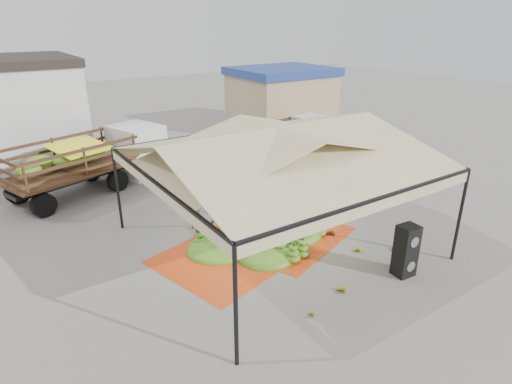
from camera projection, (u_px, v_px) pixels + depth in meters
ground at (276, 242)px, 14.59m from camera, size 90.00×90.00×0.00m
canopy_tent at (277, 149)px, 13.35m from camera, size 8.10×8.10×4.00m
building_tan at (281, 98)px, 28.97m from camera, size 6.30×5.30×4.10m
tarp_left at (224, 258)px, 13.60m from camera, size 4.59×4.47×0.01m
tarp_right at (277, 232)px, 15.25m from camera, size 5.25×5.37×0.01m
banana_heap at (261, 227)px, 14.44m from camera, size 5.42×4.60×1.09m
hand_yellow_a at (341, 290)px, 11.83m from camera, size 0.53×0.45×0.23m
hand_yellow_b at (357, 250)px, 13.90m from camera, size 0.48×0.40×0.21m
hand_red_a at (396, 249)px, 13.94m from camera, size 0.49×0.40×0.22m
hand_red_b at (330, 234)px, 14.95m from camera, size 0.54×0.47×0.22m
hand_green at (310, 315)px, 10.88m from camera, size 0.43×0.37×0.17m
hanging_bunches at (300, 174)px, 13.23m from camera, size 3.24×0.24×0.20m
speaker_stack at (406, 251)px, 12.47m from camera, size 0.62×0.55×1.60m
banana_leaves at (188, 229)px, 15.49m from camera, size 0.96×1.36×3.70m
vendor at (210, 192)px, 16.50m from camera, size 0.73×0.58×1.74m
truck_left at (95, 156)px, 18.79m from camera, size 7.40×4.50×2.41m
truck_right at (289, 136)px, 22.77m from camera, size 6.16×2.75×2.04m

